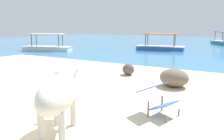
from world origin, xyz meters
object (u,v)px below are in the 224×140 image
at_px(cow, 59,93).
at_px(boat_teal, 223,42).
at_px(boat_white, 47,47).
at_px(boat_blue, 160,47).
at_px(deck_chair_near, 158,97).

distance_m(cow, boat_teal, 24.20).
bearing_deg(boat_white, boat_blue, 12.50).
relative_size(boat_white, boat_teal, 1.02).
height_order(cow, deck_chair_near, cow).
xyz_separation_m(cow, boat_white, (-10.99, 10.19, -0.48)).
bearing_deg(cow, deck_chair_near, -61.73).
xyz_separation_m(deck_chair_near, boat_blue, (-4.90, 13.35, -0.13)).
relative_size(cow, deck_chair_near, 2.21).
bearing_deg(cow, boat_white, 18.02).
bearing_deg(boat_white, cow, -64.55).
distance_m(deck_chair_near, boat_blue, 14.22).
relative_size(deck_chair_near, boat_blue, 0.23).
distance_m(cow, boat_white, 15.00).
height_order(deck_chair_near, boat_blue, boat_blue).
relative_size(boat_blue, boat_teal, 1.02).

